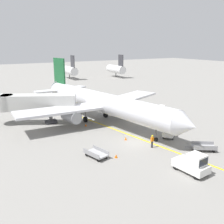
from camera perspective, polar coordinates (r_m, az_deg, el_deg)
The scene contains 18 objects.
ground_plane at distance 35.19m, azimuth 5.61°, elevation -6.69°, with size 300.00×300.00×0.00m, color gray.
taxi_line_yellow at distance 39.25m, azimuth 1.75°, elevation -4.29°, with size 0.30×80.00×0.01m, color yellow.
airliner at distance 43.15m, azimuth -2.50°, elevation 2.21°, with size 28.17×35.22×10.10m.
jet_bridge at distance 44.16m, azimuth -17.61°, elevation 1.97°, with size 12.56×8.19×4.85m.
pushback_tug at distance 28.15m, azimuth 17.44°, elevation -10.91°, with size 2.23×3.76×2.20m.
baggage_tug_near_wing at distance 47.90m, azimuth 11.01°, elevation 0.17°, with size 2.73×2.25×2.10m.
belt_loader_forward_hold at distance 44.20m, azimuth 6.39°, elevation -1.10°, with size 3.00×5.11×2.59m.
belt_loader_aft_hold at distance 38.00m, azimuth 12.62°, elevation -4.08°, with size 4.67×4.12×2.59m.
baggage_cart_loaded at distance 30.55m, azimuth -3.57°, elevation -9.17°, with size 2.18×3.84×0.94m.
baggage_cart_empty_trailing at distance 34.24m, azimuth 19.69°, elevation -7.33°, with size 3.57×2.85×0.94m.
ground_crew_marshaller at distance 33.41m, azimuth 8.88°, elevation -6.34°, with size 0.36×0.24×1.70m.
safety_cone_nose_left at distance 41.78m, azimuth -5.82°, elevation -2.84°, with size 0.36×0.36×0.44m, color orange.
safety_cone_nose_right at distance 46.48m, azimuth 15.18°, elevation -1.45°, with size 0.36×0.36×0.44m, color orange.
safety_cone_wingtip_left at distance 30.48m, azimuth 0.91°, elevation -9.72°, with size 0.36×0.36×0.44m, color orange.
safety_cone_wingtip_right at distance 35.78m, azimuth 3.05°, elevation -5.89°, with size 0.36×0.36×0.44m, color orange.
safety_cone_tail_area at distance 48.90m, azimuth 8.71°, elevation -0.28°, with size 0.36×0.36×0.44m, color orange.
distant_aircraft_mid_right at distance 98.28m, azimuth -9.41°, elevation 9.12°, with size 3.00×10.10×8.80m.
distant_aircraft_far_right at distance 101.94m, azimuth 0.90°, elevation 9.52°, with size 3.00×10.10×8.80m.
Camera 1 is at (-19.51, -26.25, 12.97)m, focal length 41.28 mm.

